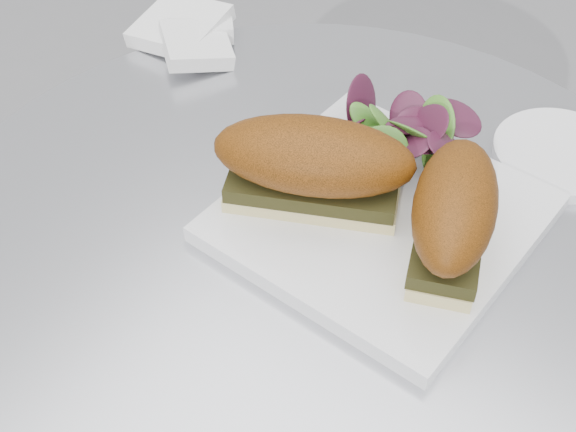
# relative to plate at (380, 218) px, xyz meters

# --- Properties ---
(table) EXTENTS (0.70, 0.70, 0.73)m
(table) POSITION_rel_plate_xyz_m (-0.03, -0.06, -0.25)
(table) COLOR silver
(table) RESTS_ON ground
(plate) EXTENTS (0.25, 0.25, 0.02)m
(plate) POSITION_rel_plate_xyz_m (0.00, 0.00, 0.00)
(plate) COLOR white
(plate) RESTS_ON table
(sandwich_left) EXTENTS (0.19, 0.14, 0.08)m
(sandwich_left) POSITION_rel_plate_xyz_m (-0.06, -0.02, 0.05)
(sandwich_left) COLOR #EDDF94
(sandwich_left) RESTS_ON plate
(sandwich_right) EXTENTS (0.11, 0.16, 0.08)m
(sandwich_right) POSITION_rel_plate_xyz_m (0.07, -0.01, 0.05)
(sandwich_right) COLOR #EDDF94
(sandwich_right) RESTS_ON plate
(salad) EXTENTS (0.11, 0.11, 0.05)m
(salad) POSITION_rel_plate_xyz_m (-0.02, 0.07, 0.03)
(salad) COLOR #4D912F
(salad) RESTS_ON plate
(napkin) EXTENTS (0.14, 0.14, 0.02)m
(napkin) POSITION_rel_plate_xyz_m (-0.31, 0.11, 0.00)
(napkin) COLOR white
(napkin) RESTS_ON table
(saucer) EXTENTS (0.13, 0.13, 0.01)m
(saucer) POSITION_rel_plate_xyz_m (0.09, 0.17, -0.00)
(saucer) COLOR white
(saucer) RESTS_ON table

